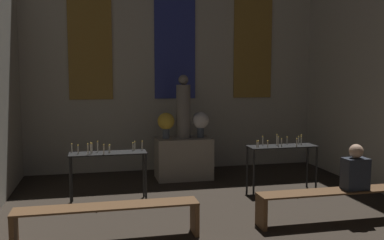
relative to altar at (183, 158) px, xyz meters
name	(u,v)px	position (x,y,z in m)	size (l,w,h in m)	color
wall_back	(174,57)	(0.00, 1.00, 2.13)	(6.82, 0.16, 5.07)	#B2AD9E
altar	(183,158)	(0.00, 0.00, 0.00)	(1.14, 0.69, 0.85)	gray
statue	(183,109)	(0.00, 0.00, 1.03)	(0.29, 0.29, 1.30)	slate
flower_vase_left	(166,122)	(-0.36, 0.00, 0.76)	(0.35, 0.35, 0.53)	#4C5666
flower_vase_right	(201,121)	(0.36, 0.00, 0.76)	(0.35, 0.35, 0.53)	#4C5666
candle_rack_left	(108,160)	(-1.58, -1.36, 0.30)	(1.28, 0.41, 1.05)	black
candle_rack_right	(282,152)	(1.58, -1.36, 0.30)	(1.28, 0.41, 1.05)	black
pew_back_left	(108,214)	(-1.64, -3.09, -0.07)	(2.37, 0.36, 0.47)	brown
pew_back_right	(335,198)	(1.64, -3.09, -0.07)	(2.37, 0.36, 0.47)	brown
person_seated	(355,170)	(1.95, -3.09, 0.34)	(0.36, 0.24, 0.67)	#282D38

